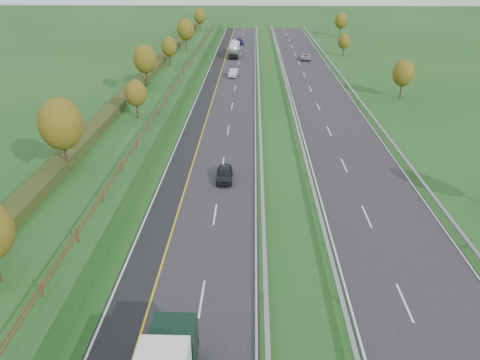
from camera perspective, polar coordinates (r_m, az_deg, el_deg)
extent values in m
plane|color=#1A4719|center=(73.09, 4.22, 8.03)|extent=(400.00, 400.00, 0.00)
cube|color=#232326|center=(77.95, -1.88, 9.18)|extent=(10.50, 200.00, 0.04)
cube|color=#232326|center=(78.71, 10.35, 8.95)|extent=(10.50, 200.00, 0.04)
cube|color=black|center=(78.26, -4.66, 9.18)|extent=(3.00, 200.00, 0.04)
cube|color=silver|center=(78.40, -5.61, 9.19)|extent=(0.15, 200.00, 0.01)
cube|color=gold|center=(78.11, -3.55, 9.20)|extent=(0.15, 200.00, 0.01)
cube|color=silver|center=(77.80, 1.88, 9.17)|extent=(0.15, 200.00, 0.01)
cube|color=silver|center=(78.10, 6.64, 9.08)|extent=(0.15, 200.00, 0.01)
cube|color=silver|center=(79.61, 13.99, 8.82)|extent=(0.15, 200.00, 0.01)
cube|color=silver|center=(33.61, -4.70, -14.20)|extent=(0.15, 4.00, 0.01)
cube|color=silver|center=(35.07, 19.43, -13.88)|extent=(0.15, 4.00, 0.01)
cube|color=silver|center=(43.52, -3.07, -4.19)|extent=(0.15, 4.00, 0.01)
cube|color=silver|center=(44.66, 15.19, -4.30)|extent=(0.15, 4.00, 0.01)
cube|color=silver|center=(54.28, -2.10, 2.00)|extent=(0.15, 4.00, 0.01)
cube|color=silver|center=(55.20, 12.57, 1.79)|extent=(0.15, 4.00, 0.01)
cube|color=silver|center=(65.48, -1.45, 6.10)|extent=(0.15, 4.00, 0.01)
cube|color=silver|center=(66.24, 10.80, 5.88)|extent=(0.15, 4.00, 0.01)
cube|color=silver|center=(76.91, -0.98, 9.00)|extent=(0.15, 4.00, 0.01)
cube|color=silver|center=(77.57, 9.53, 8.79)|extent=(0.15, 4.00, 0.01)
cube|color=silver|center=(88.50, -0.64, 11.14)|extent=(0.15, 4.00, 0.01)
cube|color=silver|center=(89.07, 8.57, 10.96)|extent=(0.15, 4.00, 0.01)
cube|color=silver|center=(100.19, -0.36, 12.78)|extent=(0.15, 4.00, 0.01)
cube|color=silver|center=(100.69, 7.82, 12.62)|extent=(0.15, 4.00, 0.01)
cube|color=silver|center=(111.94, -0.15, 14.08)|extent=(0.15, 4.00, 0.01)
cube|color=silver|center=(112.39, 7.22, 13.93)|extent=(0.15, 4.00, 0.01)
cube|color=silver|center=(123.74, 0.03, 15.13)|extent=(0.15, 4.00, 0.01)
cube|color=silver|center=(124.14, 6.73, 15.00)|extent=(0.15, 4.00, 0.01)
cube|color=silver|center=(135.57, 0.18, 16.00)|extent=(0.15, 4.00, 0.01)
cube|color=silver|center=(135.94, 6.32, 15.88)|extent=(0.15, 4.00, 0.01)
cube|color=silver|center=(147.43, 0.30, 16.73)|extent=(0.15, 4.00, 0.01)
cube|color=silver|center=(147.77, 5.97, 16.62)|extent=(0.15, 4.00, 0.01)
cube|color=silver|center=(159.31, 0.41, 17.35)|extent=(0.15, 4.00, 0.01)
cube|color=silver|center=(159.63, 5.68, 17.25)|extent=(0.15, 4.00, 0.01)
cube|color=silver|center=(171.21, 0.50, 17.88)|extent=(0.15, 4.00, 0.01)
cube|color=silver|center=(171.50, 5.42, 17.79)|extent=(0.15, 4.00, 0.01)
cube|color=#1A4719|center=(79.53, -11.42, 9.76)|extent=(12.00, 200.00, 2.00)
cube|color=#253415|center=(79.62, -12.94, 10.79)|extent=(2.20, 180.00, 1.10)
cube|color=#422B19|center=(78.27, -8.24, 10.92)|extent=(0.08, 184.00, 0.10)
cube|color=#422B19|center=(78.18, -8.26, 11.21)|extent=(0.08, 184.00, 0.10)
cube|color=#422B19|center=(32.65, -23.02, -12.15)|extent=(0.12, 0.12, 1.20)
cube|color=#422B19|center=(37.58, -19.23, -6.31)|extent=(0.12, 0.12, 1.20)
cube|color=#422B19|center=(42.92, -16.40, -1.85)|extent=(0.12, 0.12, 1.20)
cube|color=#422B19|center=(48.55, -14.23, 1.61)|extent=(0.12, 0.12, 1.20)
cube|color=#422B19|center=(54.38, -12.51, 4.33)|extent=(0.12, 0.12, 1.20)
cube|color=#422B19|center=(60.34, -11.12, 6.52)|extent=(0.12, 0.12, 1.20)
cube|color=#422B19|center=(66.40, -9.97, 8.31)|extent=(0.12, 0.12, 1.20)
cube|color=#422B19|center=(72.54, -9.01, 9.80)|extent=(0.12, 0.12, 1.20)
cube|color=#422B19|center=(78.74, -8.19, 11.05)|extent=(0.12, 0.12, 1.20)
cube|color=#422B19|center=(84.98, -7.48, 12.11)|extent=(0.12, 0.12, 1.20)
cube|color=#422B19|center=(91.26, -6.87, 13.03)|extent=(0.12, 0.12, 1.20)
cube|color=#422B19|center=(97.56, -6.33, 13.83)|extent=(0.12, 0.12, 1.20)
cube|color=#422B19|center=(103.90, -5.86, 14.53)|extent=(0.12, 0.12, 1.20)
cube|color=#422B19|center=(110.25, -5.44, 15.15)|extent=(0.12, 0.12, 1.20)
cube|color=#422B19|center=(116.61, -5.06, 15.70)|extent=(0.12, 0.12, 1.20)
cube|color=#422B19|center=(122.99, -4.72, 16.20)|extent=(0.12, 0.12, 1.20)
cube|color=#422B19|center=(129.39, -4.41, 16.64)|extent=(0.12, 0.12, 1.20)
cube|color=#422B19|center=(135.79, -4.13, 17.04)|extent=(0.12, 0.12, 1.20)
cube|color=#422B19|center=(142.20, -3.87, 17.41)|extent=(0.12, 0.12, 1.20)
cube|color=#422B19|center=(148.62, -3.64, 17.74)|extent=(0.12, 0.12, 1.20)
cube|color=#422B19|center=(155.05, -3.42, 18.05)|extent=(0.12, 0.12, 1.20)
cube|color=#422B19|center=(161.48, -3.22, 18.33)|extent=(0.12, 0.12, 1.20)
cube|color=#422B19|center=(167.92, -3.03, 18.59)|extent=(0.12, 0.12, 1.20)
cube|color=gray|center=(77.65, 2.37, 9.57)|extent=(0.32, 200.00, 0.18)
cube|color=gray|center=(33.30, 3.16, -14.06)|extent=(0.10, 0.14, 0.56)
cube|color=gray|center=(38.99, 2.94, -7.57)|extent=(0.10, 0.14, 0.56)
cube|color=gray|center=(45.05, 2.78, -2.77)|extent=(0.10, 0.14, 0.56)
cube|color=gray|center=(51.34, 2.65, 0.87)|extent=(0.10, 0.14, 0.56)
cube|color=gray|center=(57.80, 2.56, 3.71)|extent=(0.10, 0.14, 0.56)
cube|color=gray|center=(64.38, 2.48, 5.97)|extent=(0.10, 0.14, 0.56)
cube|color=gray|center=(71.03, 2.42, 7.81)|extent=(0.10, 0.14, 0.56)
cube|color=gray|center=(77.75, 2.37, 9.33)|extent=(0.10, 0.14, 0.56)
cube|color=gray|center=(84.51, 2.33, 10.61)|extent=(0.10, 0.14, 0.56)
cube|color=gray|center=(91.30, 2.29, 11.70)|extent=(0.10, 0.14, 0.56)
cube|color=gray|center=(98.13, 2.26, 12.64)|extent=(0.10, 0.14, 0.56)
cube|color=gray|center=(104.98, 2.23, 13.46)|extent=(0.10, 0.14, 0.56)
cube|color=gray|center=(111.85, 2.20, 14.17)|extent=(0.10, 0.14, 0.56)
cube|color=gray|center=(118.73, 2.18, 14.81)|extent=(0.10, 0.14, 0.56)
cube|color=gray|center=(125.62, 2.16, 15.37)|extent=(0.10, 0.14, 0.56)
cube|color=gray|center=(132.53, 2.14, 15.88)|extent=(0.10, 0.14, 0.56)
cube|color=gray|center=(139.45, 2.13, 16.33)|extent=(0.10, 0.14, 0.56)
cube|color=gray|center=(146.37, 2.11, 16.74)|extent=(0.10, 0.14, 0.56)
cube|color=gray|center=(153.30, 2.10, 17.12)|extent=(0.10, 0.14, 0.56)
cube|color=gray|center=(160.24, 2.08, 17.46)|extent=(0.10, 0.14, 0.56)
cube|color=gray|center=(167.18, 2.07, 17.77)|extent=(0.10, 0.14, 0.56)
cube|color=gray|center=(174.13, 2.06, 18.06)|extent=(0.10, 0.14, 0.56)
cube|color=gray|center=(77.89, 6.18, 9.50)|extent=(0.32, 200.00, 0.18)
cube|color=gray|center=(33.85, 12.09, -13.93)|extent=(0.10, 0.14, 0.56)
cube|color=gray|center=(39.46, 10.43, -7.57)|extent=(0.10, 0.14, 0.56)
cube|color=gray|center=(45.45, 9.22, -2.82)|extent=(0.10, 0.14, 0.56)
cube|color=gray|center=(51.70, 8.31, 0.80)|extent=(0.10, 0.14, 0.56)
cube|color=gray|center=(58.12, 7.60, 3.62)|extent=(0.10, 0.14, 0.56)
cube|color=gray|center=(64.66, 7.03, 5.89)|extent=(0.10, 0.14, 0.56)
cube|color=gray|center=(71.29, 6.56, 7.73)|extent=(0.10, 0.14, 0.56)
cube|color=gray|center=(77.98, 6.17, 9.26)|extent=(0.10, 0.14, 0.56)
cube|color=gray|center=(84.72, 5.84, 10.54)|extent=(0.10, 0.14, 0.56)
cube|color=gray|center=(91.51, 5.55, 11.64)|extent=(0.10, 0.14, 0.56)
cube|color=gray|center=(98.32, 5.30, 12.58)|extent=(0.10, 0.14, 0.56)
cube|color=gray|center=(105.15, 5.08, 13.40)|extent=(0.10, 0.14, 0.56)
cube|color=gray|center=(112.01, 4.89, 14.12)|extent=(0.10, 0.14, 0.56)
cube|color=gray|center=(118.88, 4.72, 14.76)|extent=(0.10, 0.14, 0.56)
cube|color=gray|center=(125.77, 4.57, 15.32)|extent=(0.10, 0.14, 0.56)
cube|color=gray|center=(132.67, 4.43, 15.83)|extent=(0.10, 0.14, 0.56)
cube|color=gray|center=(139.58, 4.31, 16.29)|extent=(0.10, 0.14, 0.56)
cube|color=gray|center=(146.50, 4.19, 16.70)|extent=(0.10, 0.14, 0.56)
cube|color=gray|center=(153.42, 4.09, 17.08)|extent=(0.10, 0.14, 0.56)
cube|color=gray|center=(160.35, 3.99, 17.43)|extent=(0.10, 0.14, 0.56)
cube|color=gray|center=(167.29, 3.91, 17.74)|extent=(0.10, 0.14, 0.56)
cube|color=gray|center=(174.23, 3.83, 18.03)|extent=(0.10, 0.14, 0.56)
cube|color=gray|center=(79.63, 14.56, 9.19)|extent=(0.32, 200.00, 0.18)
cube|color=gray|center=(42.79, 25.95, -7.16)|extent=(0.10, 0.14, 0.56)
cube|color=gray|center=(54.28, 20.46, 0.61)|extent=(0.10, 0.14, 0.56)
cube|color=gray|center=(66.74, 16.95, 5.58)|extent=(0.10, 0.14, 0.56)
cube|color=gray|center=(79.72, 14.54, 8.95)|extent=(0.10, 0.14, 0.56)
cube|color=gray|center=(92.99, 12.78, 11.36)|extent=(0.10, 0.14, 0.56)
cube|color=gray|center=(106.45, 11.44, 13.16)|extent=(0.10, 0.14, 0.56)
cube|color=gray|center=(120.03, 10.39, 14.54)|extent=(0.10, 0.14, 0.56)
cube|color=gray|center=(133.70, 9.55, 15.65)|extent=(0.10, 0.14, 0.56)
cube|color=gray|center=(147.43, 8.85, 16.54)|extent=(0.10, 0.14, 0.56)
cube|color=gray|center=(161.21, 8.27, 17.28)|extent=(0.10, 0.14, 0.56)
cube|color=gray|center=(175.02, 7.78, 17.90)|extent=(0.10, 0.14, 0.56)
cylinder|color=#2D2116|center=(49.97, -20.43, 2.65)|extent=(0.24, 0.24, 3.15)
ellipsoid|color=#514411|center=(48.85, -21.04, 6.41)|extent=(4.20, 4.20, 5.25)
cylinder|color=#2D2116|center=(65.41, -12.42, 8.29)|extent=(0.24, 0.24, 2.16)
ellipsoid|color=#514411|center=(64.79, -12.61, 10.30)|extent=(2.88, 2.88, 3.60)
cylinder|color=#2D2116|center=(82.86, -11.32, 12.11)|extent=(0.24, 0.24, 2.88)
ellipsoid|color=#514411|center=(82.23, -11.51, 14.26)|extent=(3.84, 3.84, 4.80)
cylinder|color=#2D2116|center=(100.01, -8.54, 14.32)|extent=(0.24, 0.24, 2.34)
ellipsoid|color=#514411|center=(99.58, -8.64, 15.77)|extent=(3.12, 3.12, 3.90)
cylinder|color=#2D2116|center=(117.33, -6.56, 16.16)|extent=(0.24, 0.24, 3.06)
ellipsoid|color=#514411|center=(116.87, -6.65, 17.79)|extent=(4.08, 4.08, 5.10)
cylinder|color=#2D2116|center=(135.38, -6.60, 17.15)|extent=(0.24, 0.24, 2.25)
ellipsoid|color=#514411|center=(135.07, -6.66, 18.19)|extent=(3.00, 3.00, 3.75)
cylinder|color=#2D2116|center=(152.83, -4.88, 18.19)|extent=(0.24, 0.24, 2.70)
ellipsoid|color=#514411|center=(152.51, -4.93, 19.29)|extent=(3.60, 3.60, 4.50)
cylinder|color=#2D2116|center=(86.11, 19.01, 10.30)|extent=(0.24, 0.24, 2.70)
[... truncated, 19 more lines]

